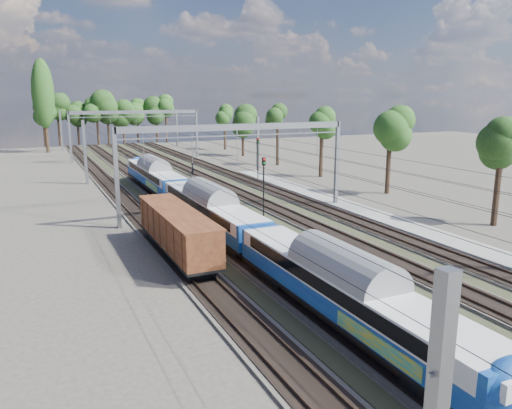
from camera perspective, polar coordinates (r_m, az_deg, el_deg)
name	(u,v)px	position (r m, az deg, el deg)	size (l,w,h in m)	color
ground	(489,355)	(26.20, 25.06, -15.32)	(220.00, 220.00, 0.00)	#47423A
track_bed	(192,189)	(63.35, -7.34, 1.75)	(21.00, 130.00, 0.34)	#47423A
platform	(401,224)	(47.43, 16.24, -2.18)	(3.00, 70.00, 0.30)	gray
catenary	(176,135)	(69.96, -9.13, 7.90)	(25.65, 130.00, 9.00)	gray
tree_belt	(146,112)	(113.54, -12.43, 10.30)	(39.86, 101.58, 11.65)	black
poplar	(43,94)	(112.57, -23.17, 11.52)	(4.40, 4.40, 19.04)	black
emu_train	(211,205)	(42.93, -5.14, -0.03)	(2.88, 60.99, 4.21)	black
freight_boxcar	(177,230)	(36.93, -9.02, -2.85)	(2.72, 13.12, 3.38)	black
worker	(193,170)	(73.89, -7.22, 3.97)	(0.72, 0.47, 1.98)	black
signal_near	(264,180)	(47.44, 0.88, 2.78)	(0.43, 0.40, 5.94)	black
signal_far	(258,154)	(69.52, 0.22, 5.82)	(0.42, 0.38, 5.89)	black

